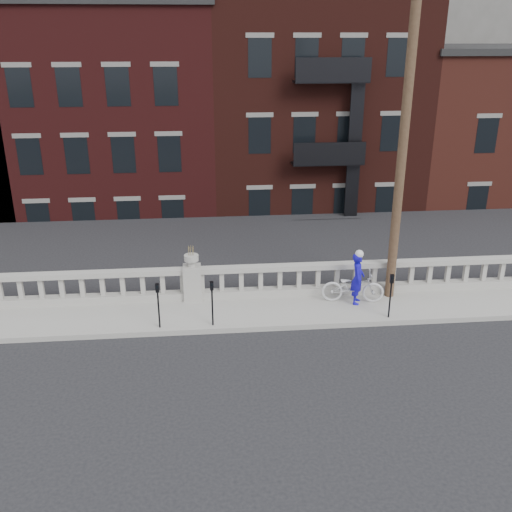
{
  "coord_description": "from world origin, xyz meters",
  "views": [
    {
      "loc": [
        0.45,
        -12.34,
        7.91
      ],
      "look_at": [
        1.92,
        3.2,
        1.81
      ],
      "focal_mm": 40.0,
      "sensor_mm": 36.0,
      "label": 1
    }
  ],
  "objects": [
    {
      "name": "lower_level",
      "position": [
        0.56,
        23.04,
        2.63
      ],
      "size": [
        80.0,
        44.0,
        20.8
      ],
      "color": "#605E59",
      "rests_on": "ground"
    },
    {
      "name": "cyclist",
      "position": [
        5.03,
        3.2,
        0.96
      ],
      "size": [
        0.55,
        0.68,
        1.62
      ],
      "primitive_type": "imported",
      "rotation": [
        0.0,
        0.0,
        1.26
      ],
      "color": "#130BAC",
      "rests_on": "sidewalk"
    },
    {
      "name": "bicycle",
      "position": [
        4.92,
        3.29,
        0.65
      ],
      "size": [
        1.98,
        0.94,
        1.0
      ],
      "primitive_type": "imported",
      "rotation": [
        0.0,
        0.0,
        1.42
      ],
      "color": "silver",
      "rests_on": "sidewalk"
    },
    {
      "name": "ground",
      "position": [
        0.0,
        0.0,
        0.0
      ],
      "size": [
        120.0,
        120.0,
        0.0
      ],
      "primitive_type": "plane",
      "color": "black",
      "rests_on": "ground"
    },
    {
      "name": "parking_meter_e",
      "position": [
        5.72,
        2.15,
        1.0
      ],
      "size": [
        0.1,
        0.09,
        1.36
      ],
      "color": "black",
      "rests_on": "sidewalk"
    },
    {
      "name": "parking_meter_c",
      "position": [
        -0.92,
        2.15,
        1.0
      ],
      "size": [
        0.1,
        0.09,
        1.36
      ],
      "color": "black",
      "rests_on": "sidewalk"
    },
    {
      "name": "sidewalk",
      "position": [
        0.0,
        3.0,
        0.07
      ],
      "size": [
        32.0,
        2.2,
        0.15
      ],
      "primitive_type": "cube",
      "color": "#9C9991",
      "rests_on": "ground"
    },
    {
      "name": "utility_pole",
      "position": [
        6.2,
        3.6,
        5.24
      ],
      "size": [
        1.6,
        0.28,
        10.0
      ],
      "color": "#422D1E",
      "rests_on": "sidewalk"
    },
    {
      "name": "planter_pedestal",
      "position": [
        0.0,
        3.95,
        0.83
      ],
      "size": [
        0.55,
        0.55,
        1.76
      ],
      "color": "#9C9991",
      "rests_on": "sidewalk"
    },
    {
      "name": "parking_meter_d",
      "position": [
        0.58,
        2.15,
        1.0
      ],
      "size": [
        0.1,
        0.09,
        1.36
      ],
      "color": "black",
      "rests_on": "sidewalk"
    },
    {
      "name": "balustrade",
      "position": [
        0.0,
        3.95,
        0.64
      ],
      "size": [
        28.0,
        0.34,
        1.03
      ],
      "color": "#9C9991",
      "rests_on": "sidewalk"
    }
  ]
}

